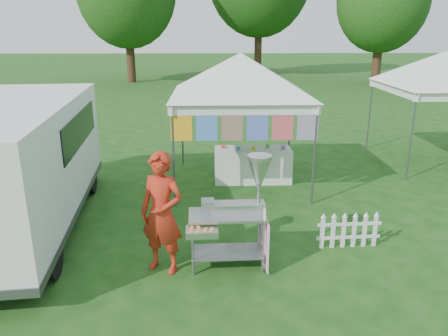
{
  "coord_description": "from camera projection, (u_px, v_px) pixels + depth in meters",
  "views": [
    {
      "loc": [
        -0.67,
        -6.33,
        3.51
      ],
      "look_at": [
        -0.44,
        1.17,
        1.1
      ],
      "focal_mm": 35.0,
      "sensor_mm": 36.0,
      "label": 1
    }
  ],
  "objects": [
    {
      "name": "ground",
      "position": [
        253.0,
        254.0,
        7.12
      ],
      "size": [
        120.0,
        120.0,
        0.0
      ],
      "primitive_type": "plane",
      "color": "#174212",
      "rests_on": "ground"
    },
    {
      "name": "canopy_main",
      "position": [
        241.0,
        53.0,
        9.53
      ],
      "size": [
        4.24,
        4.24,
        3.45
      ],
      "color": "#59595E",
      "rests_on": "ground"
    },
    {
      "name": "tree_right",
      "position": [
        383.0,
        0.0,
        26.77
      ],
      "size": [
        5.6,
        5.6,
        8.42
      ],
      "color": "#322212",
      "rests_on": "ground"
    },
    {
      "name": "donut_cart",
      "position": [
        240.0,
        204.0,
        6.45
      ],
      "size": [
        1.26,
        0.9,
        1.76
      ],
      "rotation": [
        0.0,
        0.0,
        0.03
      ],
      "color": "gray",
      "rests_on": "ground"
    },
    {
      "name": "vendor",
      "position": [
        162.0,
        213.0,
        6.38
      ],
      "size": [
        0.79,
        0.67,
        1.85
      ],
      "primitive_type": "imported",
      "rotation": [
        0.0,
        0.0,
        -0.4
      ],
      "color": "#B02815",
      "rests_on": "ground"
    },
    {
      "name": "cargo_van",
      "position": [
        13.0,
        162.0,
        7.75
      ],
      "size": [
        2.74,
        5.73,
        2.3
      ],
      "rotation": [
        0.0,
        0.0,
        0.1
      ],
      "color": "white",
      "rests_on": "ground"
    },
    {
      "name": "picket_fence",
      "position": [
        349.0,
        231.0,
        7.25
      ],
      "size": [
        1.08,
        0.08,
        0.56
      ],
      "rotation": [
        0.0,
        0.0,
        0.05
      ],
      "color": "white",
      "rests_on": "ground"
    },
    {
      "name": "display_table",
      "position": [
        253.0,
        165.0,
        10.4
      ],
      "size": [
        1.8,
        0.7,
        0.8
      ],
      "primitive_type": "cube",
      "color": "white",
      "rests_on": "ground"
    }
  ]
}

